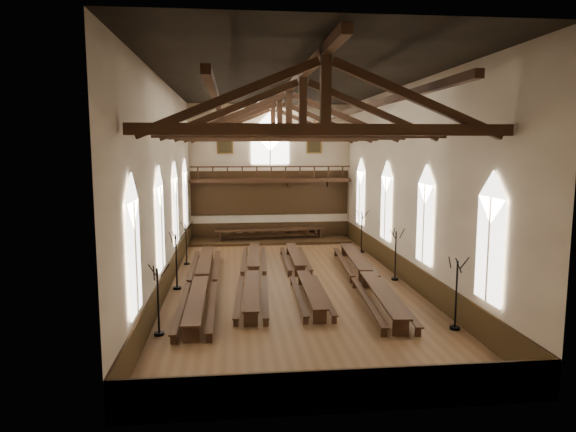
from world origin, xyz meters
name	(u,v)px	position (x,y,z in m)	size (l,w,h in m)	color
ground	(289,283)	(0.00, 0.00, 0.00)	(26.00, 26.00, 0.00)	brown
room_walls	(289,155)	(0.00, 0.00, 6.46)	(26.00, 26.00, 26.00)	beige
wainscot_band	(289,271)	(0.00, 0.00, 0.60)	(12.00, 26.00, 1.20)	#372610
side_windows	(289,210)	(0.00, 0.00, 3.74)	(11.85, 19.80, 4.50)	white
end_window	(270,142)	(0.00, 12.90, 7.22)	(2.80, 0.12, 3.80)	white
minstrels_gallery	(271,187)	(0.00, 12.66, 3.91)	(11.80, 1.24, 3.70)	#3A1C12
portraits	(270,144)	(0.00, 12.90, 7.10)	(7.75, 0.09, 1.45)	brown
roof_trusses	(289,119)	(0.00, 0.00, 8.22)	(11.70, 25.70, 2.80)	#3A1C12
refectory_row_a	(201,279)	(-4.35, -0.84, 0.54)	(1.55, 14.37, 0.75)	#3A1C12
refectory_row_b	(254,272)	(-1.78, 0.43, 0.51)	(1.76, 14.00, 0.70)	#3A1C12
refectory_row_c	(302,271)	(0.72, 0.36, 0.49)	(1.53, 13.74, 0.68)	#3A1C12
refectory_row_d	(367,275)	(3.81, -0.93, 0.56)	(2.08, 14.61, 0.76)	#3A1C12
dais	(271,241)	(-0.10, 11.40, 0.09)	(11.40, 2.79, 0.19)	#372610
high_table	(271,231)	(-0.10, 11.40, 0.82)	(8.02, 1.74, 0.75)	#3A1C12
high_chairs	(270,231)	(-0.10, 12.17, 0.69)	(6.71, 0.42, 0.92)	#3A1C12
candelabrum_left_near	(159,314)	(-5.55, -6.77, 0.81)	(0.79, 0.79, 2.67)	black
candelabrum_left_mid	(177,272)	(-5.55, -0.59, 0.87)	(0.81, 0.87, 2.86)	black
candelabrum_left_far	(186,252)	(-5.55, 4.71, 0.77)	(0.76, 0.74, 2.54)	black
candelabrum_right_near	(456,308)	(5.55, -7.35, 0.86)	(0.82, 0.85, 2.82)	black
candelabrum_right_mid	(395,264)	(5.55, -0.05, 0.83)	(0.83, 0.77, 2.72)	black
candelabrum_right_far	(362,240)	(5.55, 7.01, 0.85)	(0.83, 0.82, 2.78)	black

